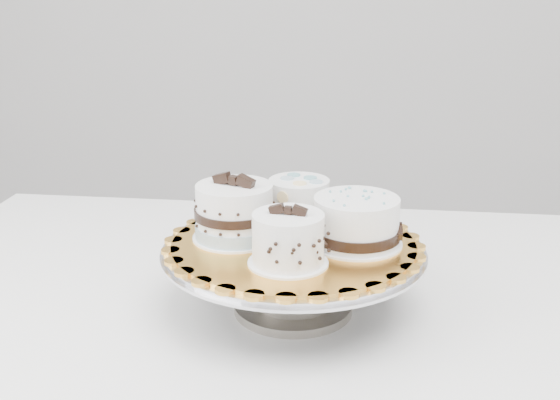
# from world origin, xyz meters

# --- Properties ---
(table) EXTENTS (1.35, 0.94, 0.75)m
(table) POSITION_xyz_m (0.08, 0.09, 0.68)
(table) COLOR white
(table) RESTS_ON floor
(cake_stand) EXTENTS (0.36, 0.36, 0.10)m
(cake_stand) POSITION_xyz_m (0.07, 0.06, 0.82)
(cake_stand) COLOR gray
(cake_stand) RESTS_ON table
(cake_board) EXTENTS (0.39, 0.39, 0.00)m
(cake_board) POSITION_xyz_m (0.07, 0.06, 0.85)
(cake_board) COLOR orange
(cake_board) RESTS_ON cake_stand
(cake_swirl) EXTENTS (0.10, 0.10, 0.08)m
(cake_swirl) POSITION_xyz_m (0.06, -0.01, 0.88)
(cake_swirl) COLOR white
(cake_swirl) RESTS_ON cake_board
(cake_banded) EXTENTS (0.14, 0.14, 0.10)m
(cake_banded) POSITION_xyz_m (-0.02, 0.07, 0.89)
(cake_banded) COLOR white
(cake_banded) RESTS_ON cake_board
(cake_dots) EXTENTS (0.12, 0.12, 0.07)m
(cake_dots) POSITION_xyz_m (0.07, 0.14, 0.89)
(cake_dots) COLOR white
(cake_dots) RESTS_ON cake_board
(cake_ribbon) EXTENTS (0.13, 0.13, 0.07)m
(cake_ribbon) POSITION_xyz_m (0.15, 0.06, 0.88)
(cake_ribbon) COLOR white
(cake_ribbon) RESTS_ON cake_board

